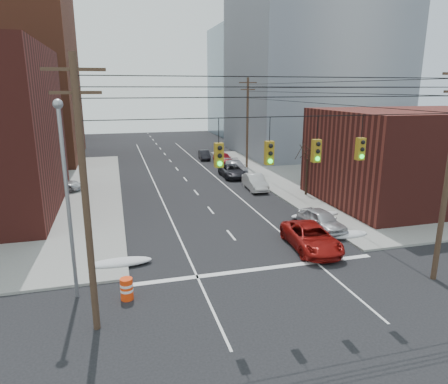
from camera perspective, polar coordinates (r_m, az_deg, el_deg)
ground at (r=17.53m, az=12.83°, el=-19.59°), size 160.00×160.00×0.00m
sidewalk_ne at (r=53.28m, az=25.07°, el=2.76°), size 40.00×40.00×0.15m
building_brick_far at (r=88.70m, az=-28.06°, el=10.51°), size 22.00×18.00×12.00m
building_office at (r=63.80m, az=12.49°, el=16.75°), size 22.00×20.00×25.00m
building_glass at (r=88.35m, az=5.56°, el=15.35°), size 20.00×18.00×22.00m
building_storefront at (r=38.62m, az=25.85°, el=4.58°), size 16.00×12.00×8.00m
utility_pole_left at (r=16.17m, az=-19.22°, el=-0.43°), size 2.20×0.28×11.00m
utility_pole_far at (r=49.38m, az=3.36°, el=9.98°), size 2.20×0.28×11.00m
traffic_signals at (r=17.44m, az=9.87°, el=5.88°), size 17.00×0.42×2.02m
street_light at (r=19.22m, az=-21.62°, el=0.91°), size 0.44×0.44×9.32m
bare_tree at (r=37.47m, az=11.73°, el=2.86°), size 2.09×2.20×4.93m
snow_nw at (r=23.63m, az=-14.55°, el=-9.70°), size 3.50×1.08×0.42m
snow_ne at (r=28.21m, az=17.17°, el=-5.84°), size 3.00×1.08×0.42m
snow_east_far at (r=31.86m, az=12.88°, el=-3.20°), size 4.00×1.08×0.42m
red_pickup at (r=25.57m, az=12.34°, el=-6.34°), size 2.91×5.60×1.51m
parked_car_a at (r=28.93m, az=13.76°, el=-3.95°), size 2.23×4.57×1.50m
parked_car_b at (r=39.58m, az=4.46°, el=1.43°), size 1.86×4.67×1.51m
parked_car_c at (r=45.02m, az=1.21°, el=3.02°), size 2.47×5.14×1.41m
parked_car_d at (r=47.40m, az=1.69°, el=3.62°), size 2.23×5.06×1.44m
parked_car_e at (r=52.73m, az=-0.11°, el=4.82°), size 2.00×4.68×1.58m
parked_car_f at (r=56.54m, az=-2.85°, el=5.31°), size 1.68×3.97×1.27m
lot_car_a at (r=34.84m, az=-26.65°, el=-1.68°), size 4.63×1.62×1.52m
lot_car_b at (r=41.38m, az=-22.74°, el=0.93°), size 4.67×2.48×1.25m
lot_car_d at (r=41.53m, az=-27.14°, el=0.59°), size 4.40×2.92×1.39m
construction_barrel at (r=19.98m, az=-13.73°, el=-13.26°), size 0.64×0.64×1.07m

